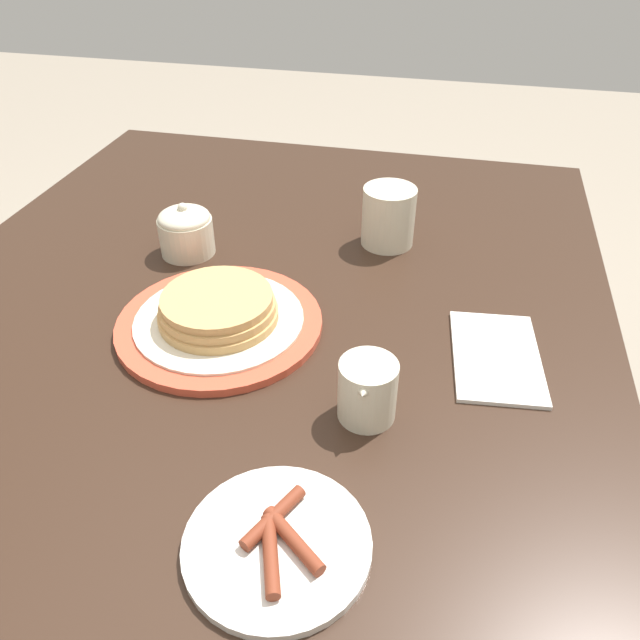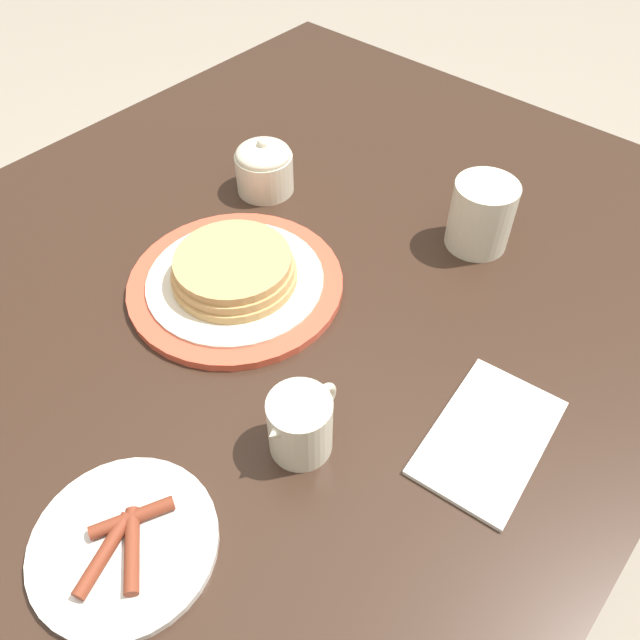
# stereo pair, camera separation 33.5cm
# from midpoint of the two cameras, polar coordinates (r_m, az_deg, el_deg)

# --- Properties ---
(ground_plane) EXTENTS (8.00, 8.00, 0.00)m
(ground_plane) POSITION_cam_midpoint_polar(r_m,az_deg,el_deg) (1.43, -11.28, -30.11)
(ground_plane) COLOR gray
(dining_table) EXTENTS (1.47, 1.05, 0.73)m
(dining_table) POSITION_cam_midpoint_polar(r_m,az_deg,el_deg) (0.89, -16.19, -13.47)
(dining_table) COLOR #332116
(dining_table) RESTS_ON ground_plane
(pancake_plate) EXTENTS (0.29, 0.29, 0.05)m
(pancake_plate) POSITION_cam_midpoint_polar(r_m,az_deg,el_deg) (0.84, -18.13, -5.92)
(pancake_plate) COLOR #DB5138
(pancake_plate) RESTS_ON dining_table
(side_plate_bacon) EXTENTS (0.18, 0.18, 0.02)m
(side_plate_bacon) POSITION_cam_midpoint_polar(r_m,az_deg,el_deg) (0.63, -17.03, -29.22)
(side_plate_bacon) COLOR silver
(side_plate_bacon) RESTS_ON dining_table
(coffee_mug) EXTENTS (0.12, 0.09, 0.10)m
(coffee_mug) POSITION_cam_midpoint_polar(r_m,az_deg,el_deg) (0.98, -0.25, 4.91)
(coffee_mug) COLOR beige
(coffee_mug) RESTS_ON dining_table
(creamer_pitcher) EXTENTS (0.10, 0.07, 0.08)m
(creamer_pitcher) POSITION_cam_midpoint_polar(r_m,az_deg,el_deg) (0.67, -5.73, -14.89)
(creamer_pitcher) COLOR beige
(creamer_pitcher) RESTS_ON dining_table
(sugar_bowl) EXTENTS (0.09, 0.09, 0.09)m
(sugar_bowl) POSITION_cam_midpoint_polar(r_m,az_deg,el_deg) (1.01, -19.70, 3.09)
(sugar_bowl) COLOR beige
(sugar_bowl) RESTS_ON dining_table
(napkin) EXTENTS (0.19, 0.13, 0.01)m
(napkin) POSITION_cam_midpoint_polar(r_m,az_deg,el_deg) (0.77, 8.59, -10.50)
(napkin) COLOR silver
(napkin) RESTS_ON dining_table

